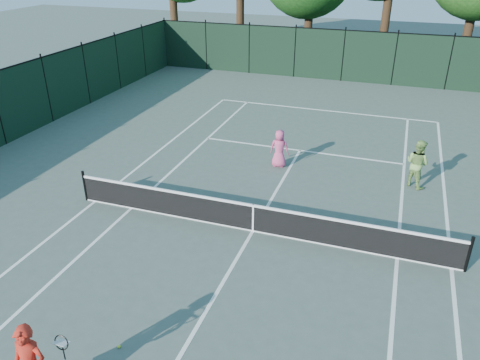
% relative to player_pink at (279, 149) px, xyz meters
% --- Properties ---
extents(ground, '(90.00, 90.00, 0.00)m').
position_rel_player_pink_xyz_m(ground, '(0.45, -4.65, -0.73)').
color(ground, '#47574D').
rests_on(ground, ground).
extents(sideline_doubles_left, '(0.10, 23.77, 0.01)m').
position_rel_player_pink_xyz_m(sideline_doubles_left, '(-5.04, -4.65, -0.72)').
color(sideline_doubles_left, white).
rests_on(sideline_doubles_left, ground).
extents(sideline_doubles_right, '(0.10, 23.77, 0.01)m').
position_rel_player_pink_xyz_m(sideline_doubles_right, '(5.93, -4.65, -0.72)').
color(sideline_doubles_right, white).
rests_on(sideline_doubles_right, ground).
extents(sideline_singles_left, '(0.10, 23.77, 0.01)m').
position_rel_player_pink_xyz_m(sideline_singles_left, '(-3.67, -4.65, -0.72)').
color(sideline_singles_left, white).
rests_on(sideline_singles_left, ground).
extents(sideline_singles_right, '(0.10, 23.77, 0.01)m').
position_rel_player_pink_xyz_m(sideline_singles_right, '(4.56, -4.65, -0.72)').
color(sideline_singles_right, white).
rests_on(sideline_singles_right, ground).
extents(baseline_far, '(10.97, 0.10, 0.01)m').
position_rel_player_pink_xyz_m(baseline_far, '(0.45, 7.23, -0.72)').
color(baseline_far, white).
rests_on(baseline_far, ground).
extents(service_line_far, '(8.23, 0.10, 0.01)m').
position_rel_player_pink_xyz_m(service_line_far, '(0.45, 1.75, -0.72)').
color(service_line_far, white).
rests_on(service_line_far, ground).
extents(center_service_line, '(0.10, 12.80, 0.01)m').
position_rel_player_pink_xyz_m(center_service_line, '(0.45, -4.65, -0.72)').
color(center_service_line, white).
rests_on(center_service_line, ground).
extents(tennis_net, '(11.69, 0.09, 1.06)m').
position_rel_player_pink_xyz_m(tennis_net, '(0.45, -4.65, -0.25)').
color(tennis_net, black).
rests_on(tennis_net, ground).
extents(fence_far, '(24.00, 0.05, 3.00)m').
position_rel_player_pink_xyz_m(fence_far, '(0.45, 13.35, 0.77)').
color(fence_far, black).
rests_on(fence_far, ground).
extents(player_pink, '(0.74, 0.50, 1.46)m').
position_rel_player_pink_xyz_m(player_pink, '(0.00, 0.00, 0.00)').
color(player_pink, '#D34A7C').
rests_on(player_pink, ground).
extents(player_green, '(1.06, 1.02, 1.72)m').
position_rel_player_pink_xyz_m(player_green, '(4.91, -0.01, 0.13)').
color(player_green, '#80AD56').
rests_on(player_green, ground).
extents(loose_ball_midcourt, '(0.07, 0.07, 0.07)m').
position_rel_player_pink_xyz_m(loose_ball_midcourt, '(-0.87, -9.85, -0.69)').
color(loose_ball_midcourt, '#C6E72F').
rests_on(loose_ball_midcourt, ground).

